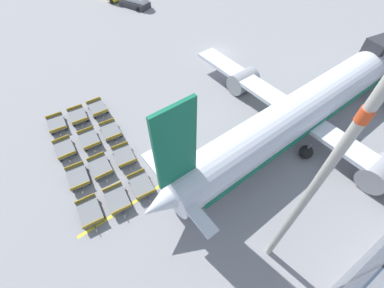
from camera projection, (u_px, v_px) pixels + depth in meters
ground_plane at (218, 53)px, 39.38m from camera, size 500.00×500.00×0.00m
airplane at (308, 107)px, 27.00m from camera, size 32.01×40.55×12.14m
baggage_dolly_row_near_col_a at (57, 124)px, 28.92m from camera, size 3.43×2.02×0.92m
baggage_dolly_row_near_col_b at (65, 149)px, 26.60m from camera, size 3.40×1.94×0.92m
baggage_dolly_row_near_col_c at (78, 177)px, 24.37m from camera, size 3.44×2.05×0.92m
baggage_dolly_row_near_col_d at (90, 212)px, 22.09m from camera, size 3.43×2.01×0.92m
baggage_dolly_row_mid_a_col_a at (78, 116)px, 29.75m from camera, size 3.42×2.00×0.92m
baggage_dolly_row_mid_a_col_b at (89, 139)px, 27.44m from camera, size 3.41×1.98×0.92m
baggage_dolly_row_mid_a_col_c at (100, 167)px, 25.12m from camera, size 3.41×1.96×0.92m
baggage_dolly_row_mid_a_col_d at (117, 199)px, 22.86m from camera, size 3.43×2.02×0.92m
baggage_dolly_row_mid_b_col_a at (98, 108)px, 30.61m from camera, size 3.39×1.92×0.92m
baggage_dolly_row_mid_b_col_b at (111, 131)px, 28.22m from camera, size 3.43×2.01×0.92m
baggage_dolly_row_mid_b_col_c at (124, 155)px, 26.02m from camera, size 3.44×2.05×0.92m
baggage_dolly_row_mid_b_col_d at (141, 185)px, 23.81m from camera, size 3.43×2.02×0.92m
apron_light_mast at (330, 165)px, 11.31m from camera, size 2.00×0.70×19.20m
stand_guidance_stripe at (227, 144)px, 27.64m from camera, size 2.24×33.22×0.01m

